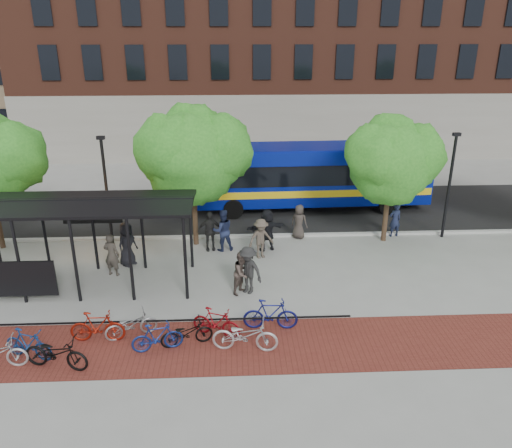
{
  "coord_description": "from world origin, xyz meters",
  "views": [
    {
      "loc": [
        -1.18,
        -18.52,
        9.51
      ],
      "look_at": [
        -0.23,
        1.66,
        1.6
      ],
      "focal_mm": 35.0,
      "sensor_mm": 36.0,
      "label": 1
    }
  ],
  "objects_px": {
    "pedestrian_1": "(112,255)",
    "pedestrian_4": "(210,231)",
    "bike_3": "(28,344)",
    "pedestrian_5": "(267,230)",
    "pedestrian_7": "(395,220)",
    "bike_10": "(245,335)",
    "bike_11": "(270,314)",
    "pedestrian_8": "(242,273)",
    "bike_8": "(187,333)",
    "pedestrian_0": "(127,244)",
    "lamp_post_right": "(450,183)",
    "tree_c": "(393,158)",
    "bike_7": "(157,337)",
    "pedestrian_9": "(248,270)",
    "pedestrian_3": "(261,239)",
    "bus_shelter": "(50,214)",
    "bike_4": "(56,353)",
    "bike_5": "(97,327)",
    "pedestrian_6": "(299,222)",
    "bike_9": "(216,322)",
    "lamp_post_left": "(106,188)",
    "bike_6": "(131,325)",
    "pedestrian_2": "(223,230)",
    "bus": "(308,173)"
  },
  "relations": [
    {
      "from": "pedestrian_0",
      "to": "pedestrian_4",
      "type": "xyz_separation_m",
      "value": [
        3.46,
        1.39,
        -0.03
      ]
    },
    {
      "from": "bike_3",
      "to": "pedestrian_8",
      "type": "height_order",
      "value": "pedestrian_8"
    },
    {
      "from": "tree_c",
      "to": "pedestrian_4",
      "type": "xyz_separation_m",
      "value": [
        -8.4,
        -0.76,
        -3.12
      ]
    },
    {
      "from": "lamp_post_right",
      "to": "pedestrian_4",
      "type": "relative_size",
      "value": 2.74
    },
    {
      "from": "pedestrian_4",
      "to": "bike_11",
      "type": "bearing_deg",
      "value": -78.91
    },
    {
      "from": "bike_8",
      "to": "pedestrian_0",
      "type": "height_order",
      "value": "pedestrian_0"
    },
    {
      "from": "pedestrian_8",
      "to": "pedestrian_5",
      "type": "bearing_deg",
      "value": 22.13
    },
    {
      "from": "pedestrian_1",
      "to": "pedestrian_4",
      "type": "xyz_separation_m",
      "value": [
        3.9,
        2.35,
        0.02
      ]
    },
    {
      "from": "pedestrian_0",
      "to": "pedestrian_3",
      "type": "distance_m",
      "value": 5.77
    },
    {
      "from": "bike_8",
      "to": "pedestrian_9",
      "type": "xyz_separation_m",
      "value": [
        2.07,
        3.35,
        0.51
      ]
    },
    {
      "from": "lamp_post_right",
      "to": "pedestrian_1",
      "type": "bearing_deg",
      "value": -167.55
    },
    {
      "from": "tree_c",
      "to": "pedestrian_1",
      "type": "relative_size",
      "value": 3.24
    },
    {
      "from": "bike_9",
      "to": "lamp_post_left",
      "type": "bearing_deg",
      "value": 55.97
    },
    {
      "from": "pedestrian_4",
      "to": "pedestrian_5",
      "type": "height_order",
      "value": "pedestrian_5"
    },
    {
      "from": "pedestrian_0",
      "to": "bike_6",
      "type": "bearing_deg",
      "value": -132.89
    },
    {
      "from": "bus",
      "to": "bike_9",
      "type": "bearing_deg",
      "value": -112.76
    },
    {
      "from": "bike_11",
      "to": "tree_c",
      "type": "bearing_deg",
      "value": -35.21
    },
    {
      "from": "pedestrian_0",
      "to": "lamp_post_right",
      "type": "bearing_deg",
      "value": -45.34
    },
    {
      "from": "pedestrian_2",
      "to": "pedestrian_5",
      "type": "relative_size",
      "value": 0.99
    },
    {
      "from": "pedestrian_3",
      "to": "pedestrian_6",
      "type": "height_order",
      "value": "pedestrian_3"
    },
    {
      "from": "lamp_post_right",
      "to": "pedestrian_5",
      "type": "distance_m",
      "value": 8.94
    },
    {
      "from": "bike_8",
      "to": "bike_10",
      "type": "bearing_deg",
      "value": -116.22
    },
    {
      "from": "pedestrian_4",
      "to": "bike_9",
      "type": "bearing_deg",
      "value": -94.02
    },
    {
      "from": "pedestrian_5",
      "to": "pedestrian_8",
      "type": "xyz_separation_m",
      "value": [
        -1.22,
        -3.97,
        -0.13
      ]
    },
    {
      "from": "bus_shelter",
      "to": "pedestrian_5",
      "type": "xyz_separation_m",
      "value": [
        8.44,
        2.94,
        -2.01
      ]
    },
    {
      "from": "bike_9",
      "to": "bus_shelter",
      "type": "bearing_deg",
      "value": 81.22
    },
    {
      "from": "bike_7",
      "to": "pedestrian_7",
      "type": "distance_m",
      "value": 13.62
    },
    {
      "from": "pedestrian_4",
      "to": "bike_4",
      "type": "bearing_deg",
      "value": -124.65
    },
    {
      "from": "pedestrian_4",
      "to": "bike_8",
      "type": "bearing_deg",
      "value": -101.51
    },
    {
      "from": "bike_8",
      "to": "pedestrian_0",
      "type": "relative_size",
      "value": 0.87
    },
    {
      "from": "pedestrian_1",
      "to": "pedestrian_7",
      "type": "bearing_deg",
      "value": -148.72
    },
    {
      "from": "lamp_post_right",
      "to": "bike_10",
      "type": "distance_m",
      "value": 13.44
    },
    {
      "from": "bike_3",
      "to": "pedestrian_5",
      "type": "relative_size",
      "value": 0.86
    },
    {
      "from": "bike_3",
      "to": "pedestrian_6",
      "type": "height_order",
      "value": "pedestrian_6"
    },
    {
      "from": "pedestrian_1",
      "to": "pedestrian_7",
      "type": "xyz_separation_m",
      "value": [
        12.86,
        3.56,
        -0.07
      ]
    },
    {
      "from": "tree_c",
      "to": "bike_7",
      "type": "bearing_deg",
      "value": -139.07
    },
    {
      "from": "bike_4",
      "to": "bike_5",
      "type": "bearing_deg",
      "value": -19.22
    },
    {
      "from": "bike_8",
      "to": "pedestrian_1",
      "type": "height_order",
      "value": "pedestrian_1"
    },
    {
      "from": "pedestrian_0",
      "to": "bike_5",
      "type": "bearing_deg",
      "value": -143.54
    },
    {
      "from": "bike_8",
      "to": "pedestrian_7",
      "type": "height_order",
      "value": "pedestrian_7"
    },
    {
      "from": "bus",
      "to": "pedestrian_3",
      "type": "distance_m",
      "value": 7.27
    },
    {
      "from": "tree_c",
      "to": "bike_7",
      "type": "distance_m",
      "value": 13.38
    },
    {
      "from": "pedestrian_0",
      "to": "pedestrian_5",
      "type": "height_order",
      "value": "pedestrian_5"
    },
    {
      "from": "bike_7",
      "to": "pedestrian_7",
      "type": "xyz_separation_m",
      "value": [
        10.31,
        8.9,
        0.36
      ]
    },
    {
      "from": "pedestrian_0",
      "to": "pedestrian_1",
      "type": "xyz_separation_m",
      "value": [
        -0.44,
        -0.96,
        -0.06
      ]
    },
    {
      "from": "tree_c",
      "to": "pedestrian_8",
      "type": "xyz_separation_m",
      "value": [
        -7.0,
        -4.85,
        -3.2
      ]
    },
    {
      "from": "lamp_post_left",
      "to": "pedestrian_4",
      "type": "xyz_separation_m",
      "value": [
        4.69,
        -1.01,
        -1.81
      ]
    },
    {
      "from": "pedestrian_6",
      "to": "pedestrian_9",
      "type": "relative_size",
      "value": 0.89
    },
    {
      "from": "bike_4",
      "to": "bike_7",
      "type": "xyz_separation_m",
      "value": [
        2.89,
        0.75,
        -0.04
      ]
    },
    {
      "from": "bike_10",
      "to": "pedestrian_4",
      "type": "bearing_deg",
      "value": 17.29
    }
  ]
}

